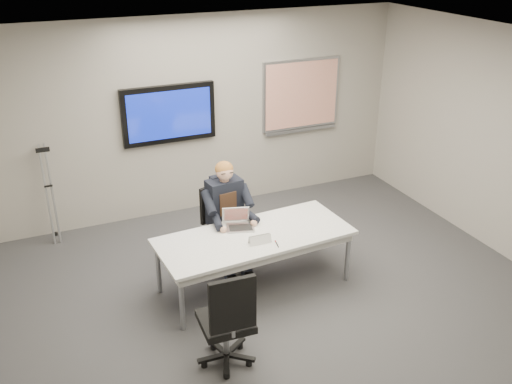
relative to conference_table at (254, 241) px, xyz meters
name	(u,v)px	position (x,y,z in m)	size (l,w,h in m)	color
floor	(297,316)	(0.19, -0.72, -0.60)	(6.00, 6.00, 0.02)	#363538
ceiling	(307,55)	(0.19, -0.72, 2.20)	(6.00, 6.00, 0.02)	silver
wall_back	(203,116)	(0.19, 2.28, 0.80)	(6.00, 0.02, 2.80)	#A19D92
conference_table	(254,241)	(0.00, 0.00, 0.00)	(2.25, 1.04, 0.68)	white
tv_display	(169,114)	(-0.31, 2.22, 0.90)	(1.30, 0.09, 0.80)	black
whiteboard	(301,96)	(1.74, 2.25, 0.93)	(1.25, 0.08, 1.10)	#989AA0
office_chair_far	(222,237)	(-0.12, 0.73, -0.30)	(0.60, 0.60, 0.97)	black
office_chair_near	(227,336)	(-0.76, -1.11, -0.26)	(0.54, 0.54, 1.07)	black
seated_person	(230,228)	(-0.11, 0.49, -0.06)	(0.44, 0.75, 1.34)	#1C212F
crutch	(49,193)	(-2.00, 2.08, 0.09)	(0.19, 0.32, 1.38)	#B1B4B9
laptop	(238,222)	(-0.09, 0.26, 0.13)	(0.36, 0.37, 0.22)	#ABABAD
name_tent	(260,239)	(-0.02, -0.19, 0.13)	(0.25, 0.07, 0.10)	white
pen	(277,244)	(0.14, -0.29, 0.08)	(0.01, 0.01, 0.15)	black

